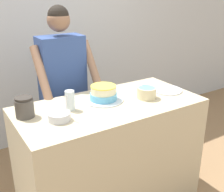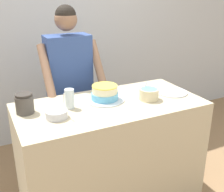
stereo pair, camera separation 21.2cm
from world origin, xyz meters
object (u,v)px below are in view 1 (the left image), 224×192
(person_baker, at_px, (63,80))
(ceramic_plate, at_px, (167,90))
(frosting_bowl_blue, at_px, (147,92))
(stoneware_jar, at_px, (24,107))
(cake, at_px, (103,94))
(drinking_glass, at_px, (70,100))
(frosting_bowl_white, at_px, (59,116))

(person_baker, height_order, ceramic_plate, person_baker)
(frosting_bowl_blue, bearing_deg, ceramic_plate, 8.97)
(stoneware_jar, bearing_deg, cake, -2.73)
(person_baker, bearing_deg, stoneware_jar, -134.66)
(person_baker, height_order, drinking_glass, person_baker)
(frosting_bowl_blue, xyz_separation_m, ceramic_plate, (0.26, 0.04, -0.04))
(frosting_bowl_white, height_order, drinking_glass, frosting_bowl_white)
(person_baker, distance_m, stoneware_jar, 0.71)
(frosting_bowl_white, bearing_deg, person_baker, 65.06)
(person_baker, bearing_deg, ceramic_plate, -41.86)
(drinking_glass, height_order, ceramic_plate, drinking_glass)
(person_baker, height_order, frosting_bowl_white, person_baker)
(cake, distance_m, ceramic_plate, 0.59)
(cake, bearing_deg, drinking_glass, -174.80)
(frosting_bowl_blue, height_order, drinking_glass, drinking_glass)
(frosting_bowl_white, distance_m, stoneware_jar, 0.26)
(drinking_glass, bearing_deg, person_baker, 72.06)
(stoneware_jar, bearing_deg, frosting_bowl_blue, -10.25)
(person_baker, xyz_separation_m, frosting_bowl_white, (-0.32, -0.68, -0.02))
(ceramic_plate, bearing_deg, frosting_bowl_white, -177.20)
(person_baker, distance_m, drinking_glass, 0.59)
(frosting_bowl_blue, bearing_deg, drinking_glass, 169.71)
(cake, bearing_deg, stoneware_jar, 177.27)
(stoneware_jar, bearing_deg, ceramic_plate, -6.12)
(drinking_glass, xyz_separation_m, stoneware_jar, (-0.31, 0.06, -0.00))
(frosting_bowl_blue, relative_size, stoneware_jar, 1.06)
(cake, distance_m, frosting_bowl_blue, 0.35)
(cake, bearing_deg, frosting_bowl_white, -161.07)
(drinking_glass, height_order, stoneware_jar, drinking_glass)
(cake, relative_size, drinking_glass, 2.13)
(frosting_bowl_white, bearing_deg, cake, 18.93)
(frosting_bowl_white, relative_size, drinking_glass, 1.23)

